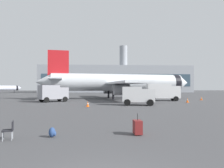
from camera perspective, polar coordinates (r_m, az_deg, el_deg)
The scene contains 12 objects.
airplane_at_gate at distance 47.44m, azimuth 1.74°, elevation 0.40°, with size 35.69×32.35×10.50m.
service_truck at distance 37.84m, azimuth -15.84°, elevation -2.29°, with size 5.17×4.61×2.90m.
fuel_truck at distance 40.68m, azimuth 13.70°, elevation -1.98°, with size 6.21×3.21×3.20m.
cargo_van at distance 29.39m, azimuth 7.12°, elevation -2.98°, with size 4.65×2.90×2.60m.
safety_cone_near at distance 50.88m, azimuth 12.97°, elevation -3.43°, with size 0.44×0.44×0.65m.
safety_cone_mid at distance 26.99m, azimuth -6.68°, elevation -5.50°, with size 0.44×0.44×0.70m.
safety_cone_far at distance 45.10m, azimuth 23.26°, elevation -3.61°, with size 0.44×0.44×0.75m.
safety_cone_outer at distance 36.86m, azimuth 19.93°, elevation -4.20°, with size 0.44×0.44×0.78m.
rolling_suitcase at distance 11.12m, azimuth 7.00°, elevation -11.63°, with size 0.43×0.66×1.10m.
traveller_backpack at distance 10.95m, azimuth -16.02°, elevation -12.61°, with size 0.36×0.40×0.48m.
gate_chair at distance 11.08m, azimuth -26.26°, elevation -11.01°, with size 0.60×0.60×0.86m.
terminal_building at distance 118.96m, azimuth 1.07°, elevation 1.31°, with size 83.07×18.71×26.54m.
Camera 1 is at (0.00, -4.65, 2.43)m, focal length 33.41 mm.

